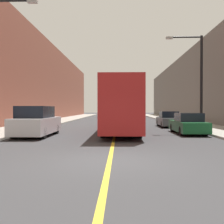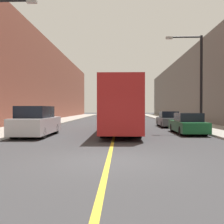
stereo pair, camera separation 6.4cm
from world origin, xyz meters
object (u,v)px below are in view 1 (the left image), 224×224
bus (121,106)px  street_lamp_right (198,76)px  parked_suv_left (36,122)px  car_right_near (188,124)px  car_right_mid (168,120)px

bus → street_lamp_right: bearing=5.1°
bus → street_lamp_right: size_ratio=1.69×
parked_suv_left → car_right_near: (10.04, 1.97, -0.22)m
parked_suv_left → street_lamp_right: (11.16, 3.50, 3.35)m
car_right_near → parked_suv_left: bearing=-168.9°
parked_suv_left → car_right_mid: parked_suv_left is taller
car_right_near → car_right_mid: (-0.12, 6.73, 0.01)m
car_right_mid → parked_suv_left: bearing=-138.7°
parked_suv_left → car_right_near: bearing=11.1°
car_right_near → car_right_mid: bearing=91.0°
car_right_near → car_right_mid: size_ratio=1.09×
parked_suv_left → street_lamp_right: 12.16m
parked_suv_left → car_right_mid: 13.20m
bus → car_right_mid: 7.42m
bus → car_right_near: (4.67, -1.00, -1.28)m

